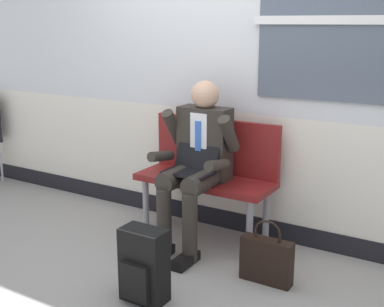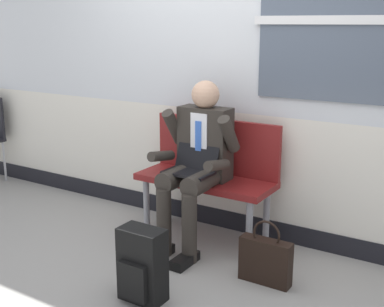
# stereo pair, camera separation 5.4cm
# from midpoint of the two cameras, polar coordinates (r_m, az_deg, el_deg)

# --- Properties ---
(ground_plane) EXTENTS (18.00, 18.00, 0.00)m
(ground_plane) POSITION_cam_midpoint_polar(r_m,az_deg,el_deg) (3.78, -1.30, -11.83)
(ground_plane) COLOR gray
(station_wall) EXTENTS (6.72, 0.17, 2.67)m
(station_wall) POSITION_cam_midpoint_polar(r_m,az_deg,el_deg) (4.06, 4.78, 9.59)
(station_wall) COLOR silver
(station_wall) RESTS_ON ground
(bench_with_person) EXTENTS (1.08, 0.42, 0.95)m
(bench_with_person) POSITION_cam_midpoint_polar(r_m,az_deg,el_deg) (3.97, 2.40, -1.80)
(bench_with_person) COLOR maroon
(bench_with_person) RESTS_ON ground
(person_seated) EXTENTS (0.57, 0.70, 1.26)m
(person_seated) POSITION_cam_midpoint_polar(r_m,az_deg,el_deg) (3.77, 0.90, -0.78)
(person_seated) COLOR #2D2823
(person_seated) RESTS_ON ground
(backpack) EXTENTS (0.28, 0.20, 0.47)m
(backpack) POSITION_cam_midpoint_polar(r_m,az_deg,el_deg) (3.19, -5.18, -12.49)
(backpack) COLOR black
(backpack) RESTS_ON ground
(handbag) EXTENTS (0.35, 0.10, 0.44)m
(handbag) POSITION_cam_midpoint_polar(r_m,az_deg,el_deg) (3.44, 8.73, -11.76)
(handbag) COLOR black
(handbag) RESTS_ON ground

